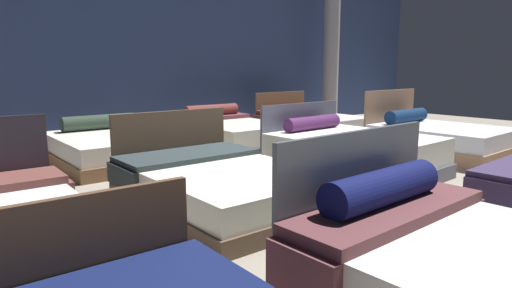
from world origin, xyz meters
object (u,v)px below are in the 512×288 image
Objects in this scene: bed_9 at (115,147)px; bed_10 at (232,133)px; bed_7 at (438,139)px; support_pillar at (331,52)px; bed_11 at (310,124)px; bed_6 at (352,154)px; bed_5 at (220,185)px; bed_1 at (490,279)px.

bed_10 is (2.15, 0.02, 0.01)m from bed_9.
support_pillar is (1.80, 3.91, 1.50)m from bed_7.
bed_11 is 0.59× the size of support_pillar.
bed_10 is 0.97× the size of bed_11.
bed_6 is 0.98× the size of bed_11.
bed_5 is 2.68m from bed_9.
bed_7 reaches higher than bed_11.
bed_11 is (-0.01, 2.83, -0.03)m from bed_7.
bed_6 is 3.50m from bed_11.
support_pillar is at bearing 45.69° from bed_1.
bed_6 reaches higher than bed_9.
bed_6 is 3.42m from bed_9.
bed_1 is 5.78m from bed_10.
bed_1 is 1.06× the size of bed_10.
bed_11 is (2.11, 2.80, -0.05)m from bed_6.
support_pillar is at bearing 42.49° from bed_6.
bed_9 is 6.35m from support_pillar.
bed_7 is 5.04m from bed_9.
bed_7 reaches higher than bed_9.
bed_5 is 4.22m from bed_7.
bed_1 is 1.06× the size of bed_7.
support_pillar reaches higher than bed_1.
bed_9 is at bearing 88.44° from bed_1.
bed_6 is 1.01× the size of bed_7.
bed_10 is at bearing 87.22° from bed_6.
bed_1 reaches higher than bed_5.
bed_1 is at bearing -149.95° from bed_7.
bed_7 is 0.57× the size of support_pillar.
bed_7 is 1.01× the size of bed_10.
bed_5 is 1.07× the size of bed_9.
support_pillar is at bearing 33.01° from bed_5.
bed_7 is at bearing 30.22° from bed_1.
bed_7 reaches higher than bed_6.
bed_5 is at bearing -147.61° from bed_11.
bed_6 is at bearing -89.69° from bed_10.
bed_11 is (2.09, 0.09, -0.02)m from bed_10.
bed_7 is at bearing -3.07° from bed_6.
bed_5 is 2.10m from bed_6.
bed_1 is at bearing -110.95° from bed_10.
bed_9 is at bearing -168.81° from support_pillar.
support_pillar is (6.04, 6.54, 1.50)m from bed_1.
bed_7 reaches higher than bed_10.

